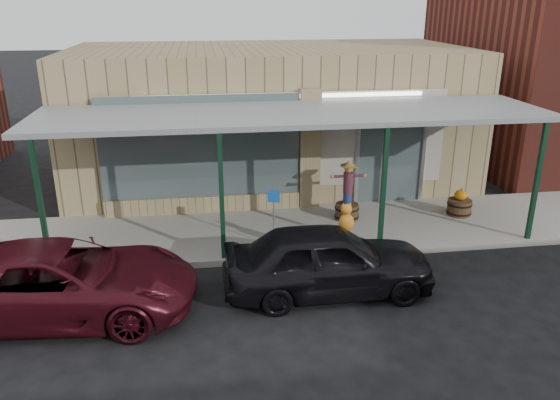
{
  "coord_description": "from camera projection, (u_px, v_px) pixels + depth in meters",
  "views": [
    {
      "loc": [
        -2.13,
        -8.9,
        5.57
      ],
      "look_at": [
        -0.47,
        2.6,
        1.28
      ],
      "focal_mm": 35.0,
      "sensor_mm": 36.0,
      "label": 1
    }
  ],
  "objects": [
    {
      "name": "storefront",
      "position": [
        270.0,
        116.0,
        17.33
      ],
      "size": [
        12.0,
        6.25,
        4.2
      ],
      "color": "#99835E",
      "rests_on": "ground"
    },
    {
      "name": "sidewalk",
      "position": [
        293.0,
        230.0,
        13.79
      ],
      "size": [
        40.0,
        3.2,
        0.15
      ],
      "primitive_type": "cube",
      "color": "gray",
      "rests_on": "ground"
    },
    {
      "name": "block_buildings_near",
      "position": [
        326.0,
        57.0,
        17.99
      ],
      "size": [
        61.0,
        8.0,
        8.0
      ],
      "color": "maroon",
      "rests_on": "ground"
    },
    {
      "name": "parked_sedan",
      "position": [
        328.0,
        260.0,
        10.82
      ],
      "size": [
        4.17,
        1.9,
        1.55
      ],
      "rotation": [
        0.0,
        0.0,
        1.57
      ],
      "color": "black",
      "rests_on": "ground"
    },
    {
      "name": "car_maroon",
      "position": [
        61.0,
        281.0,
        10.04
      ],
      "size": [
        5.11,
        2.64,
        1.38
      ],
      "primitive_type": "imported",
      "rotation": [
        0.0,
        0.0,
        1.5
      ],
      "color": "#420D16",
      "rests_on": "ground"
    },
    {
      "name": "awning",
      "position": [
        294.0,
        116.0,
        12.74
      ],
      "size": [
        12.0,
        3.0,
        3.04
      ],
      "color": "slate",
      "rests_on": "ground"
    },
    {
      "name": "barrel_pumpkin",
      "position": [
        459.0,
        205.0,
        14.52
      ],
      "size": [
        0.71,
        0.71,
        0.74
      ],
      "rotation": [
        0.0,
        0.0,
        0.15
      ],
      "color": "#513D20",
      "rests_on": "sidewalk"
    },
    {
      "name": "ground",
      "position": [
        323.0,
        308.0,
        10.48
      ],
      "size": [
        120.0,
        120.0,
        0.0
      ],
      "primitive_type": "plane",
      "color": "black",
      "rests_on": "ground"
    },
    {
      "name": "barrel_scarecrow",
      "position": [
        347.0,
        200.0,
        14.15
      ],
      "size": [
        0.96,
        0.65,
        1.58
      ],
      "rotation": [
        0.0,
        0.0,
        -0.06
      ],
      "color": "#513D20",
      "rests_on": "sidewalk"
    },
    {
      "name": "handicap_sign",
      "position": [
        274.0,
        211.0,
        12.47
      ],
      "size": [
        0.28,
        0.09,
        1.36
      ],
      "rotation": [
        0.0,
        0.0,
        -0.27
      ],
      "color": "gray",
      "rests_on": "sidewalk"
    }
  ]
}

